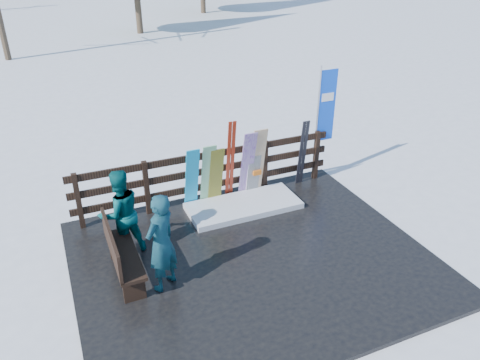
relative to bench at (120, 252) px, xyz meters
name	(u,v)px	position (x,y,z in m)	size (l,w,h in m)	color
ground	(253,262)	(2.18, -0.37, -0.60)	(700.00, 700.00, 0.00)	white
deck	(253,260)	(2.18, -0.37, -0.56)	(6.00, 5.00, 0.08)	black
fence	(208,172)	(2.18, 1.83, 0.14)	(5.60, 0.10, 1.15)	black
snow_patch	(244,206)	(2.71, 1.23, -0.46)	(2.30, 1.00, 0.12)	white
bench	(120,252)	(0.00, 0.00, 0.00)	(0.41, 1.50, 0.97)	black
snowboard_0	(192,179)	(1.75, 1.61, 0.19)	(0.27, 0.03, 1.45)	#15B5EB
snowboard_1	(208,175)	(2.09, 1.61, 0.20)	(0.28, 0.03, 1.46)	white
snowboard_2	(216,176)	(2.26, 1.61, 0.14)	(0.29, 0.03, 1.34)	yellow
snowboard_3	(247,165)	(2.97, 1.61, 0.26)	(0.28, 0.03, 1.58)	silver
snowboard_4	(254,164)	(3.13, 1.61, 0.25)	(0.28, 0.03, 1.55)	black
snowboard_5	(257,162)	(3.19, 1.61, 0.27)	(0.31, 0.03, 1.61)	white
ski_pair_a	(230,161)	(2.61, 1.68, 0.39)	(0.16, 0.29, 1.81)	#A32814
ski_pair_b	(302,153)	(4.32, 1.68, 0.26)	(0.17, 0.19, 1.54)	black
rental_flag	(324,110)	(4.93, 1.88, 1.09)	(0.45, 0.04, 2.60)	silver
person_front	(161,243)	(0.59, -0.45, 0.32)	(0.61, 0.40, 1.66)	#165757
person_back	(120,213)	(0.18, 0.72, 0.28)	(0.78, 0.60, 1.60)	#075152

